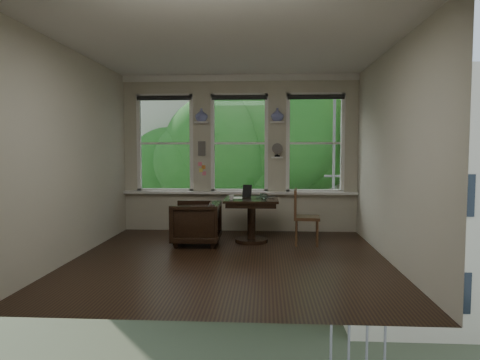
# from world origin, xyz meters

# --- Properties ---
(ground) EXTENTS (4.50, 4.50, 0.00)m
(ground) POSITION_xyz_m (0.00, 0.00, 0.00)
(ground) COLOR black
(ground) RESTS_ON ground
(ceiling) EXTENTS (4.50, 4.50, 0.00)m
(ceiling) POSITION_xyz_m (0.00, 0.00, 3.00)
(ceiling) COLOR silver
(ceiling) RESTS_ON ground
(wall_back) EXTENTS (4.50, 0.00, 4.50)m
(wall_back) POSITION_xyz_m (0.00, 2.25, 1.50)
(wall_back) COLOR #B8B29D
(wall_back) RESTS_ON ground
(wall_front) EXTENTS (4.50, 0.00, 4.50)m
(wall_front) POSITION_xyz_m (0.00, -2.25, 1.50)
(wall_front) COLOR #B8B29D
(wall_front) RESTS_ON ground
(wall_left) EXTENTS (0.00, 4.50, 4.50)m
(wall_left) POSITION_xyz_m (-2.25, 0.00, 1.50)
(wall_left) COLOR #B8B29D
(wall_left) RESTS_ON ground
(wall_right) EXTENTS (0.00, 4.50, 4.50)m
(wall_right) POSITION_xyz_m (2.25, 0.00, 1.50)
(wall_right) COLOR #B8B29D
(wall_right) RESTS_ON ground
(window_left) EXTENTS (1.10, 0.12, 1.90)m
(window_left) POSITION_xyz_m (-1.45, 2.25, 1.70)
(window_left) COLOR white
(window_left) RESTS_ON ground
(window_center) EXTENTS (1.10, 0.12, 1.90)m
(window_center) POSITION_xyz_m (0.00, 2.25, 1.70)
(window_center) COLOR white
(window_center) RESTS_ON ground
(window_right) EXTENTS (1.10, 0.12, 1.90)m
(window_right) POSITION_xyz_m (1.45, 2.25, 1.70)
(window_right) COLOR white
(window_right) RESTS_ON ground
(shelf_left) EXTENTS (0.26, 0.16, 0.03)m
(shelf_left) POSITION_xyz_m (-0.72, 2.15, 2.10)
(shelf_left) COLOR white
(shelf_left) RESTS_ON ground
(shelf_right) EXTENTS (0.26, 0.16, 0.03)m
(shelf_right) POSITION_xyz_m (0.72, 2.15, 2.10)
(shelf_right) COLOR white
(shelf_right) RESTS_ON ground
(intercom) EXTENTS (0.14, 0.06, 0.28)m
(intercom) POSITION_xyz_m (-0.72, 2.18, 1.60)
(intercom) COLOR #59544F
(intercom) RESTS_ON ground
(sticky_notes) EXTENTS (0.16, 0.01, 0.24)m
(sticky_notes) POSITION_xyz_m (-0.72, 2.19, 1.25)
(sticky_notes) COLOR pink
(sticky_notes) RESTS_ON ground
(desk_fan) EXTENTS (0.20, 0.20, 0.24)m
(desk_fan) POSITION_xyz_m (0.72, 2.13, 1.53)
(desk_fan) COLOR #59544F
(desk_fan) RESTS_ON ground
(vase_left) EXTENTS (0.24, 0.24, 0.25)m
(vase_left) POSITION_xyz_m (-0.72, 2.15, 2.24)
(vase_left) COLOR silver
(vase_left) RESTS_ON shelf_left
(vase_right) EXTENTS (0.24, 0.24, 0.25)m
(vase_right) POSITION_xyz_m (0.72, 2.15, 2.24)
(vase_right) COLOR silver
(vase_right) RESTS_ON shelf_right
(table) EXTENTS (0.90, 0.90, 0.75)m
(table) POSITION_xyz_m (0.27, 1.19, 0.38)
(table) COLOR black
(table) RESTS_ON ground
(armchair_left) EXTENTS (0.80, 0.78, 0.72)m
(armchair_left) POSITION_xyz_m (-0.64, 0.94, 0.36)
(armchair_left) COLOR black
(armchair_left) RESTS_ON ground
(cushion_red) EXTENTS (0.45, 0.45, 0.06)m
(cushion_red) POSITION_xyz_m (-0.64, 0.94, 0.45)
(cushion_red) COLOR maroon
(cushion_red) RESTS_ON armchair_left
(side_chair_right) EXTENTS (0.46, 0.46, 0.92)m
(side_chair_right) POSITION_xyz_m (1.19, 1.04, 0.46)
(side_chair_right) COLOR #49291A
(side_chair_right) RESTS_ON ground
(laptop) EXTENTS (0.34, 0.24, 0.03)m
(laptop) POSITION_xyz_m (0.49, 1.24, 0.76)
(laptop) COLOR black
(laptop) RESTS_ON table
(mug) EXTENTS (0.10, 0.10, 0.08)m
(mug) POSITION_xyz_m (-0.05, 0.94, 0.79)
(mug) COLOR white
(mug) RESTS_ON table
(drinking_glass) EXTENTS (0.17, 0.17, 0.10)m
(drinking_glass) POSITION_xyz_m (0.48, 0.97, 0.80)
(drinking_glass) COLOR white
(drinking_glass) RESTS_ON table
(tablet) EXTENTS (0.17, 0.11, 0.22)m
(tablet) POSITION_xyz_m (0.19, 1.35, 0.86)
(tablet) COLOR black
(tablet) RESTS_ON table
(papers) EXTENTS (0.24, 0.31, 0.00)m
(papers) POSITION_xyz_m (-0.01, 1.26, 0.75)
(papers) COLOR silver
(papers) RESTS_ON table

